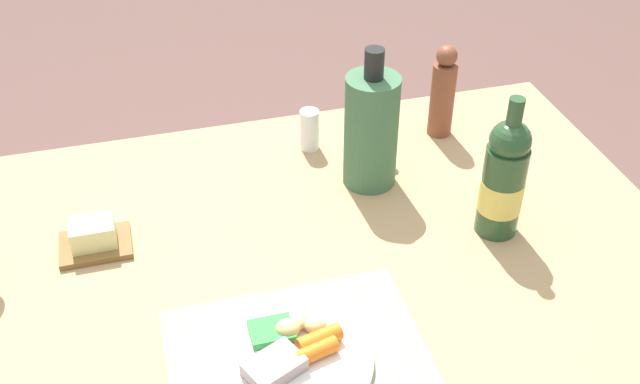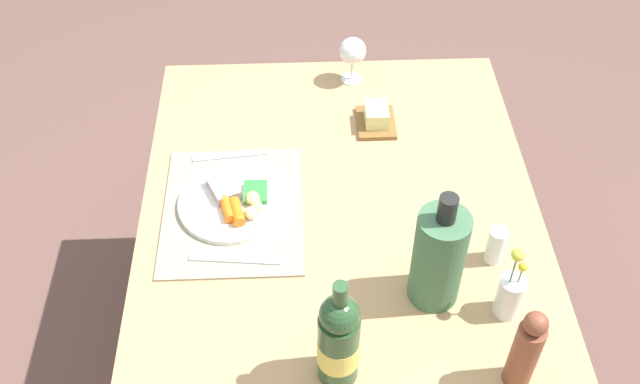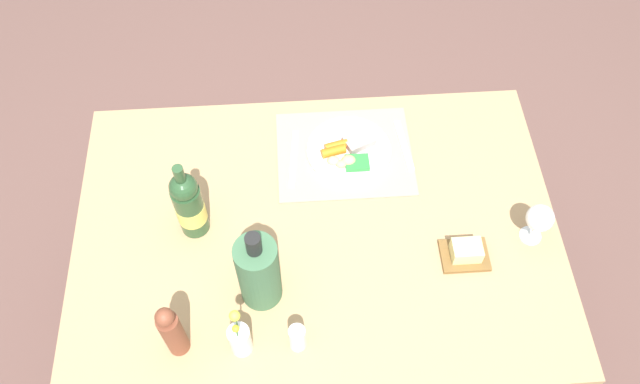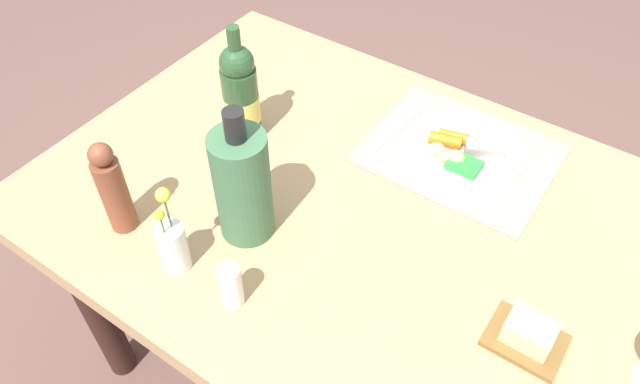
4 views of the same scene
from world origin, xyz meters
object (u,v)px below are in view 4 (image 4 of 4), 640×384
object	(u,v)px
knife	(398,129)
salt_shaker	(231,286)
butter_dish	(528,335)
flower_vase	(172,244)
dining_table	(360,234)
fork	(541,181)
wine_bottle	(241,95)
pepper_mill	(113,189)
cooler_bottle	(242,185)
dinner_plate	(465,151)

from	to	relation	value
knife	salt_shaker	size ratio (longest dim) A/B	2.18
butter_dish	flower_vase	bearing A→B (deg)	19.60
dining_table	fork	distance (m)	0.40
flower_vase	fork	bearing A→B (deg)	-129.46
knife	butter_dish	xyz separation A→B (m)	(-0.45, 0.36, 0.01)
wine_bottle	pepper_mill	size ratio (longest dim) A/B	1.33
cooler_bottle	pepper_mill	size ratio (longest dim) A/B	1.39
salt_shaker	knife	bearing A→B (deg)	-91.53
dinner_plate	knife	distance (m)	0.17
wine_bottle	flower_vase	bearing A→B (deg)	109.87
dinner_plate	fork	world-z (taller)	dinner_plate
pepper_mill	wine_bottle	bearing A→B (deg)	-94.53
knife	pepper_mill	size ratio (longest dim) A/B	0.95
fork	knife	xyz separation A→B (m)	(0.34, 0.03, 0.00)
dining_table	cooler_bottle	world-z (taller)	cooler_bottle
dinner_plate	knife	world-z (taller)	dinner_plate
knife	salt_shaker	distance (m)	0.58
dining_table	butter_dish	distance (m)	0.43
dinner_plate	salt_shaker	xyz separation A→B (m)	(0.18, 0.58, 0.03)
fork	dinner_plate	bearing A→B (deg)	-0.56
fork	wine_bottle	world-z (taller)	wine_bottle
fork	cooler_bottle	bearing A→B (deg)	39.68
wine_bottle	flower_vase	size ratio (longest dim) A/B	1.42
dinner_plate	butter_dish	world-z (taller)	butter_dish
fork	dining_table	bearing A→B (deg)	37.58
knife	wine_bottle	size ratio (longest dim) A/B	0.71
dinner_plate	cooler_bottle	distance (m)	0.52
dinner_plate	flower_vase	distance (m)	0.67
cooler_bottle	knife	bearing A→B (deg)	-103.55
cooler_bottle	wine_bottle	xyz separation A→B (m)	(0.18, -0.21, -0.01)
cooler_bottle	butter_dish	xyz separation A→B (m)	(-0.55, -0.07, -0.10)
flower_vase	pepper_mill	size ratio (longest dim) A/B	0.94
knife	fork	bearing A→B (deg)	-169.70
wine_bottle	pepper_mill	distance (m)	0.35
dining_table	cooler_bottle	size ratio (longest dim) A/B	4.55
wine_bottle	salt_shaker	distance (m)	0.46
cooler_bottle	flower_vase	distance (m)	0.17
dining_table	butter_dish	bearing A→B (deg)	164.14
cooler_bottle	wine_bottle	bearing A→B (deg)	-49.46
wine_bottle	flower_vase	distance (m)	0.39
fork	salt_shaker	bearing A→B (deg)	53.52
flower_vase	pepper_mill	xyz separation A→B (m)	(0.16, -0.01, 0.04)
wine_bottle	salt_shaker	xyz separation A→B (m)	(-0.27, 0.36, -0.07)
knife	wine_bottle	xyz separation A→B (m)	(0.29, 0.21, 0.11)
wine_bottle	fork	bearing A→B (deg)	-159.07
fork	salt_shaker	size ratio (longest dim) A/B	2.01
dining_table	pepper_mill	world-z (taller)	pepper_mill
knife	dinner_plate	bearing A→B (deg)	-170.94
flower_vase	dinner_plate	bearing A→B (deg)	-118.92
dinner_plate	knife	size ratio (longest dim) A/B	1.25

